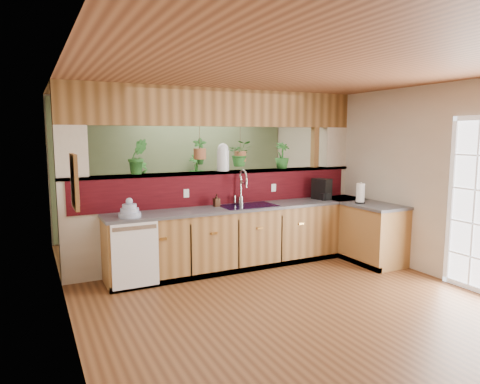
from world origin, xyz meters
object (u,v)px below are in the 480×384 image
faucet (242,185)px  shelving_console (170,211)px  coffee_maker (322,190)px  dish_stack (130,211)px  paper_towel (360,194)px  soap_dispenser (217,200)px  glass_jar (223,157)px

faucet → shelving_console: 2.28m
coffee_maker → shelving_console: coffee_maker is taller
dish_stack → coffee_maker: 3.09m
paper_towel → faucet: bearing=156.7°
faucet → soap_dispenser: size_ratio=2.93×
faucet → soap_dispenser: (-0.42, -0.02, -0.19)m
dish_stack → coffee_maker: bearing=2.5°
shelving_console → faucet: bearing=-65.6°
coffee_maker → shelving_console: (-1.82, 2.26, -0.55)m
dish_stack → shelving_console: size_ratio=0.18×
coffee_maker → paper_towel: (0.28, -0.58, -0.01)m
soap_dispenser → coffee_maker: coffee_maker is taller
faucet → soap_dispenser: bearing=-177.9°
coffee_maker → soap_dispenser: bearing=161.8°
soap_dispenser → shelving_console: (-0.03, 2.14, -0.49)m
shelving_console → paper_towel: bearing=-41.2°
coffee_maker → shelving_console: bearing=114.5°
dish_stack → glass_jar: (1.51, 0.49, 0.62)m
paper_towel → glass_jar: (-1.85, 0.93, 0.55)m
faucet → dish_stack: size_ratio=1.87×
shelving_console → dish_stack: bearing=-105.6°
soap_dispenser → paper_towel: (2.07, -0.69, 0.06)m
coffee_maker → paper_towel: 0.64m
dish_stack → shelving_console: 2.75m
soap_dispenser → glass_jar: 0.69m
soap_dispenser → shelving_console: size_ratio=0.11×
coffee_maker → faucet: bearing=160.0°
glass_jar → paper_towel: bearing=-26.8°
faucet → paper_towel: (1.65, -0.71, -0.14)m
dish_stack → soap_dispenser: bearing=11.0°
paper_towel → glass_jar: size_ratio=0.79×
dish_stack → shelving_console: dish_stack is taller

